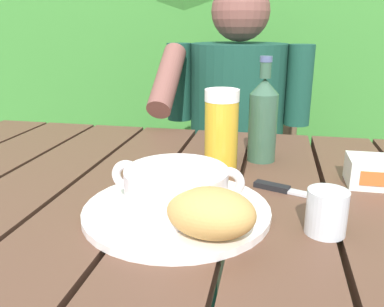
{
  "coord_description": "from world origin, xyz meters",
  "views": [
    {
      "loc": [
        0.13,
        -0.68,
        1.04
      ],
      "look_at": [
        -0.0,
        -0.01,
        0.82
      ],
      "focal_mm": 37.85,
      "sensor_mm": 36.0,
      "label": 1
    }
  ],
  "objects_px": {
    "soup_bowl": "(177,187)",
    "beer_glass": "(221,130)",
    "water_glass_small": "(327,212)",
    "beer_bottle": "(263,118)",
    "person_eating": "(235,128)",
    "table_knife": "(287,190)",
    "chair_near_diner": "(238,173)",
    "butter_tub": "(377,172)",
    "serving_plate": "(177,210)",
    "bread_roll": "(211,213)"
  },
  "relations": [
    {
      "from": "soup_bowl",
      "to": "table_knife",
      "type": "bearing_deg",
      "value": 35.19
    },
    {
      "from": "chair_near_diner",
      "to": "soup_bowl",
      "type": "bearing_deg",
      "value": -91.12
    },
    {
      "from": "person_eating",
      "to": "chair_near_diner",
      "type": "bearing_deg",
      "value": 89.15
    },
    {
      "from": "soup_bowl",
      "to": "serving_plate",
      "type": "bearing_deg",
      "value": -92.39
    },
    {
      "from": "person_eating",
      "to": "bread_roll",
      "type": "bearing_deg",
      "value": -86.57
    },
    {
      "from": "water_glass_small",
      "to": "bread_roll",
      "type": "bearing_deg",
      "value": -158.79
    },
    {
      "from": "beer_glass",
      "to": "table_knife",
      "type": "bearing_deg",
      "value": -37.44
    },
    {
      "from": "person_eating",
      "to": "serving_plate",
      "type": "height_order",
      "value": "person_eating"
    },
    {
      "from": "soup_bowl",
      "to": "bread_roll",
      "type": "relative_size",
      "value": 1.6
    },
    {
      "from": "beer_glass",
      "to": "table_knife",
      "type": "xyz_separation_m",
      "value": [
        0.14,
        -0.1,
        -0.08
      ]
    },
    {
      "from": "beer_glass",
      "to": "butter_tub",
      "type": "distance_m",
      "value": 0.31
    },
    {
      "from": "water_glass_small",
      "to": "butter_tub",
      "type": "relative_size",
      "value": 0.62
    },
    {
      "from": "serving_plate",
      "to": "butter_tub",
      "type": "distance_m",
      "value": 0.39
    },
    {
      "from": "serving_plate",
      "to": "beer_bottle",
      "type": "bearing_deg",
      "value": 67.98
    },
    {
      "from": "serving_plate",
      "to": "beer_glass",
      "type": "xyz_separation_m",
      "value": [
        0.04,
        0.23,
        0.08
      ]
    },
    {
      "from": "chair_near_diner",
      "to": "beer_glass",
      "type": "distance_m",
      "value": 0.83
    },
    {
      "from": "butter_tub",
      "to": "soup_bowl",
      "type": "bearing_deg",
      "value": -150.32
    },
    {
      "from": "person_eating",
      "to": "beer_bottle",
      "type": "relative_size",
      "value": 5.25
    },
    {
      "from": "butter_tub",
      "to": "beer_glass",
      "type": "bearing_deg",
      "value": 173.43
    },
    {
      "from": "chair_near_diner",
      "to": "beer_glass",
      "type": "xyz_separation_m",
      "value": [
        0.02,
        -0.75,
        0.37
      ]
    },
    {
      "from": "butter_tub",
      "to": "table_knife",
      "type": "xyz_separation_m",
      "value": [
        -0.16,
        -0.07,
        -0.02
      ]
    },
    {
      "from": "bread_roll",
      "to": "butter_tub",
      "type": "height_order",
      "value": "bread_roll"
    },
    {
      "from": "soup_bowl",
      "to": "beer_glass",
      "type": "height_order",
      "value": "beer_glass"
    },
    {
      "from": "chair_near_diner",
      "to": "water_glass_small",
      "type": "height_order",
      "value": "chair_near_diner"
    },
    {
      "from": "beer_bottle",
      "to": "water_glass_small",
      "type": "bearing_deg",
      "value": -71.72
    },
    {
      "from": "person_eating",
      "to": "butter_tub",
      "type": "distance_m",
      "value": 0.67
    },
    {
      "from": "person_eating",
      "to": "beer_bottle",
      "type": "distance_m",
      "value": 0.51
    },
    {
      "from": "bread_roll",
      "to": "table_knife",
      "type": "height_order",
      "value": "bread_roll"
    },
    {
      "from": "soup_bowl",
      "to": "chair_near_diner",
      "type": "bearing_deg",
      "value": 88.88
    },
    {
      "from": "serving_plate",
      "to": "butter_tub",
      "type": "height_order",
      "value": "butter_tub"
    },
    {
      "from": "beer_glass",
      "to": "water_glass_small",
      "type": "height_order",
      "value": "beer_glass"
    },
    {
      "from": "person_eating",
      "to": "water_glass_small",
      "type": "bearing_deg",
      "value": -75.17
    },
    {
      "from": "butter_tub",
      "to": "water_glass_small",
      "type": "bearing_deg",
      "value": -118.41
    },
    {
      "from": "beer_glass",
      "to": "beer_bottle",
      "type": "relative_size",
      "value": 0.73
    },
    {
      "from": "table_knife",
      "to": "beer_bottle",
      "type": "bearing_deg",
      "value": 107.3
    },
    {
      "from": "serving_plate",
      "to": "table_knife",
      "type": "bearing_deg",
      "value": 35.19
    },
    {
      "from": "person_eating",
      "to": "beer_glass",
      "type": "bearing_deg",
      "value": -87.5
    },
    {
      "from": "serving_plate",
      "to": "bread_roll",
      "type": "relative_size",
      "value": 2.25
    },
    {
      "from": "person_eating",
      "to": "beer_bottle",
      "type": "bearing_deg",
      "value": -77.53
    },
    {
      "from": "person_eating",
      "to": "soup_bowl",
      "type": "xyz_separation_m",
      "value": [
        -0.02,
        -0.77,
        0.1
      ]
    },
    {
      "from": "soup_bowl",
      "to": "beer_bottle",
      "type": "bearing_deg",
      "value": 67.98
    },
    {
      "from": "chair_near_diner",
      "to": "person_eating",
      "type": "xyz_separation_m",
      "value": [
        -0.0,
        -0.2,
        0.24
      ]
    },
    {
      "from": "beer_bottle",
      "to": "person_eating",
      "type": "bearing_deg",
      "value": 102.47
    },
    {
      "from": "bread_roll",
      "to": "water_glass_small",
      "type": "height_order",
      "value": "bread_roll"
    },
    {
      "from": "table_knife",
      "to": "chair_near_diner",
      "type": "bearing_deg",
      "value": 100.41
    },
    {
      "from": "chair_near_diner",
      "to": "soup_bowl",
      "type": "height_order",
      "value": "chair_near_diner"
    },
    {
      "from": "bread_roll",
      "to": "water_glass_small",
      "type": "bearing_deg",
      "value": 21.21
    },
    {
      "from": "table_knife",
      "to": "beer_glass",
      "type": "bearing_deg",
      "value": 142.56
    },
    {
      "from": "beer_bottle",
      "to": "water_glass_small",
      "type": "xyz_separation_m",
      "value": [
        0.1,
        -0.32,
        -0.06
      ]
    },
    {
      "from": "beer_glass",
      "to": "soup_bowl",
      "type": "bearing_deg",
      "value": -99.94
    }
  ]
}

